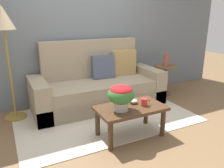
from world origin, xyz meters
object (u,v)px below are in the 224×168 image
at_px(side_table, 166,75).
at_px(coffee_mug, 144,102).
at_px(coffee_table, 130,112).
at_px(potted_plant, 121,95).
at_px(couch, 98,87).
at_px(table_vase, 166,60).
at_px(floor_lamp, 4,28).
at_px(snack_bowl, 133,101).

bearing_deg(side_table, coffee_mug, -138.32).
relative_size(coffee_table, potted_plant, 2.73).
distance_m(couch, potted_plant, 1.31).
xyz_separation_m(coffee_table, table_vase, (1.51, 1.15, 0.36)).
xyz_separation_m(couch, floor_lamp, (-1.40, 0.06, 1.05)).
bearing_deg(potted_plant, side_table, 35.06).
bearing_deg(table_vase, side_table, -31.69).
relative_size(side_table, potted_plant, 1.79).
bearing_deg(coffee_table, potted_plant, -167.00).
relative_size(coffee_table, coffee_mug, 7.06).
bearing_deg(couch, table_vase, -2.56).
xyz_separation_m(floor_lamp, coffee_mug, (1.52, -1.33, -0.92)).
distance_m(coffee_mug, snack_bowl, 0.16).
xyz_separation_m(couch, coffee_table, (-0.06, -1.21, 0.01)).
bearing_deg(couch, potted_plant, -100.39).
height_order(couch, potted_plant, couch).
bearing_deg(side_table, floor_lamp, 177.33).
relative_size(floor_lamp, table_vase, 6.09).
bearing_deg(couch, coffee_mug, -84.61).
height_order(coffee_table, potted_plant, potted_plant).
relative_size(couch, coffee_mug, 17.86).
distance_m(coffee_table, table_vase, 1.93).
bearing_deg(potted_plant, couch, 79.61).
relative_size(floor_lamp, potted_plant, 5.14).
relative_size(floor_lamp, coffee_mug, 13.29).
height_order(side_table, coffee_mug, side_table).
bearing_deg(table_vase, floor_lamp, 177.40).
bearing_deg(coffee_mug, potted_plant, 178.72).
distance_m(side_table, floor_lamp, 3.02).
xyz_separation_m(side_table, coffee_mug, (-1.34, -1.19, 0.06)).
relative_size(coffee_mug, snack_bowl, 1.13).
bearing_deg(snack_bowl, coffee_table, -137.48).
bearing_deg(coffee_table, coffee_mug, -14.31).
relative_size(coffee_mug, table_vase, 0.46).
bearing_deg(floor_lamp, side_table, -2.67).
relative_size(couch, side_table, 3.86).
relative_size(side_table, snack_bowl, 5.24).
height_order(side_table, table_vase, table_vase).
bearing_deg(coffee_mug, coffee_table, 165.69).
bearing_deg(floor_lamp, table_vase, -2.60).
xyz_separation_m(side_table, potted_plant, (-1.69, -1.18, 0.21)).
xyz_separation_m(couch, potted_plant, (-0.23, -1.25, 0.28)).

